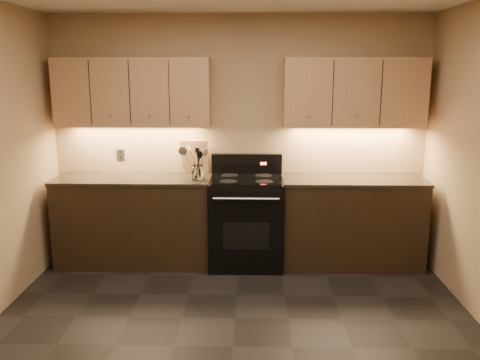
# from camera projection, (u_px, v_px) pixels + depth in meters

# --- Properties ---
(floor) EXTENTS (4.00, 4.00, 0.00)m
(floor) POSITION_uv_depth(u_px,v_px,m) (233.00, 347.00, 3.80)
(floor) COLOR black
(floor) RESTS_ON ground
(wall_back) EXTENTS (4.00, 0.04, 2.60)m
(wall_back) POSITION_uv_depth(u_px,v_px,m) (239.00, 139.00, 5.48)
(wall_back) COLOR tan
(wall_back) RESTS_ON ground
(counter_left) EXTENTS (1.62, 0.62, 0.93)m
(counter_left) POSITION_uv_depth(u_px,v_px,m) (135.00, 220.00, 5.39)
(counter_left) COLOR black
(counter_left) RESTS_ON ground
(counter_right) EXTENTS (1.46, 0.62, 0.93)m
(counter_right) POSITION_uv_depth(u_px,v_px,m) (351.00, 222.00, 5.34)
(counter_right) COLOR black
(counter_right) RESTS_ON ground
(stove) EXTENTS (0.76, 0.68, 1.14)m
(stove) POSITION_uv_depth(u_px,v_px,m) (246.00, 220.00, 5.34)
(stove) COLOR black
(stove) RESTS_ON ground
(upper_cab_left) EXTENTS (1.60, 0.30, 0.70)m
(upper_cab_left) POSITION_uv_depth(u_px,v_px,m) (133.00, 92.00, 5.25)
(upper_cab_left) COLOR tan
(upper_cab_left) RESTS_ON wall_back
(upper_cab_right) EXTENTS (1.44, 0.30, 0.70)m
(upper_cab_right) POSITION_uv_depth(u_px,v_px,m) (354.00, 92.00, 5.20)
(upper_cab_right) COLOR tan
(upper_cab_right) RESTS_ON wall_back
(outlet_plate) EXTENTS (0.08, 0.01, 0.12)m
(outlet_plate) POSITION_uv_depth(u_px,v_px,m) (121.00, 155.00, 5.54)
(outlet_plate) COLOR #B2B5BA
(outlet_plate) RESTS_ON wall_back
(utensil_crock) EXTENTS (0.14, 0.14, 0.15)m
(utensil_crock) POSITION_uv_depth(u_px,v_px,m) (198.00, 172.00, 5.19)
(utensil_crock) COLOR white
(utensil_crock) RESTS_ON counter_left
(cutting_board) EXTENTS (0.31, 0.16, 0.37)m
(cutting_board) POSITION_uv_depth(u_px,v_px,m) (195.00, 156.00, 5.47)
(cutting_board) COLOR tan
(cutting_board) RESTS_ON counter_left
(wooden_spoon) EXTENTS (0.18, 0.06, 0.32)m
(wooden_spoon) POSITION_uv_depth(u_px,v_px,m) (194.00, 162.00, 5.16)
(wooden_spoon) COLOR tan
(wooden_spoon) RESTS_ON utensil_crock
(black_spoon) EXTENTS (0.11, 0.16, 0.31)m
(black_spoon) POSITION_uv_depth(u_px,v_px,m) (196.00, 163.00, 5.19)
(black_spoon) COLOR black
(black_spoon) RESTS_ON utensil_crock
(black_turner) EXTENTS (0.12, 0.15, 0.33)m
(black_turner) POSITION_uv_depth(u_px,v_px,m) (199.00, 163.00, 5.16)
(black_turner) COLOR black
(black_turner) RESTS_ON utensil_crock
(steel_spatula) EXTENTS (0.24, 0.12, 0.37)m
(steel_spatula) POSITION_uv_depth(u_px,v_px,m) (201.00, 160.00, 5.19)
(steel_spatula) COLOR silver
(steel_spatula) RESTS_ON utensil_crock
(steel_skimmer) EXTENTS (0.25, 0.11, 0.35)m
(steel_skimmer) POSITION_uv_depth(u_px,v_px,m) (199.00, 161.00, 5.16)
(steel_skimmer) COLOR silver
(steel_skimmer) RESTS_ON utensil_crock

